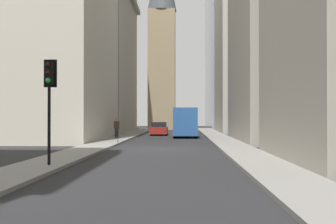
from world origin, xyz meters
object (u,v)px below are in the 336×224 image
discarded_bottle (118,141)px  traffic_light_foreground (49,87)px  sedan_red (159,129)px  pedestrian (117,127)px  delivery_truck (185,122)px

discarded_bottle → traffic_light_foreground: bearing=178.1°
sedan_red → traffic_light_foreground: traffic_light_foreground is taller
sedan_red → pedestrian: 9.40m
discarded_bottle → sedan_red: bearing=-7.7°
delivery_truck → sedan_red: bearing=30.6°
delivery_truck → pedestrian: bearing=123.5°
sedan_red → pedestrian: bearing=159.3°
traffic_light_foreground → discarded_bottle: bearing=-1.9°
traffic_light_foreground → discarded_bottle: 15.37m
delivery_truck → discarded_bottle: (-11.24, 4.96, -1.21)m
delivery_truck → pedestrian: delivery_truck is taller
traffic_light_foreground → sedan_red: bearing=-4.9°
traffic_light_foreground → delivery_truck: bearing=-11.7°
sedan_red → discarded_bottle: (-15.96, 2.16, -0.42)m
sedan_red → discarded_bottle: bearing=172.3°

